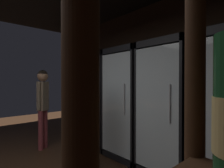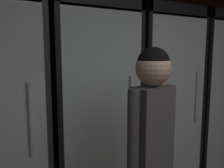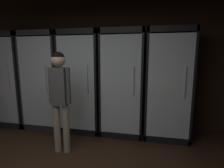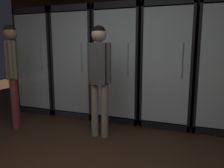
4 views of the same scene
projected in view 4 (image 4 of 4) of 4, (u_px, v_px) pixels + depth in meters
wall_back at (144, 40)px, 4.11m from camera, size 6.00×0.06×2.80m
cooler_far_left at (45, 62)px, 4.56m from camera, size 0.78×0.68×1.97m
cooler_left at (80, 63)px, 4.27m from camera, size 0.78×0.68×1.97m
cooler_center at (121, 64)px, 3.99m from camera, size 0.78×0.68×1.97m
cooler_right at (169, 66)px, 3.71m from camera, size 0.78×0.68×1.97m
cooler_far_right at (224, 67)px, 3.42m from camera, size 0.78×0.68×1.97m
shopper_near at (99, 69)px, 3.11m from camera, size 0.35×0.21×1.56m
shopper_far at (12, 64)px, 3.47m from camera, size 0.23×0.27×1.61m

